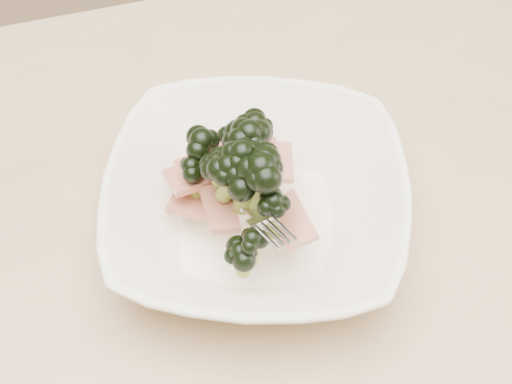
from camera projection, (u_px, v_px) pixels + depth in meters
dining_table at (174, 342)px, 0.69m from camera, size 1.20×0.80×0.75m
broccoli_dish at (254, 199)px, 0.63m from camera, size 0.34×0.34×0.13m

